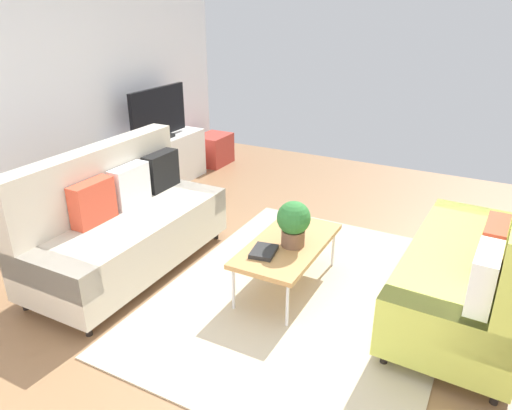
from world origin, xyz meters
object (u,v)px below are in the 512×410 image
object	(u,v)px
bottle_0	(149,136)
potted_plant	(294,222)
vase_1	(134,139)
table_book_0	(264,251)
couch_beige	(123,222)
tv	(159,114)
storage_trunk	(214,150)
vase_0	(124,144)
coffee_table	(288,246)
tv_console	(161,163)
couch_green	(478,266)

from	to	relation	value
bottle_0	potted_plant	bearing A→B (deg)	-116.35
vase_1	potted_plant	bearing A→B (deg)	-112.22
table_book_0	bottle_0	distance (m)	2.75
table_book_0	vase_1	xyz separation A→B (m)	(1.28, 2.40, 0.28)
couch_beige	tv	size ratio (longest dim) A/B	1.90
storage_trunk	table_book_0	distance (m)	3.59
table_book_0	vase_0	xyz separation A→B (m)	(1.10, 2.40, 0.27)
tv	vase_0	world-z (taller)	tv
couch_beige	vase_1	xyz separation A→B (m)	(1.41, 1.07, 0.27)
couch_beige	coffee_table	xyz separation A→B (m)	(0.39, -1.42, -0.06)
table_book_0	vase_0	world-z (taller)	vase_0
potted_plant	bottle_0	bearing A→B (deg)	63.65
storage_trunk	tv_console	bearing A→B (deg)	174.81
coffee_table	bottle_0	size ratio (longest dim) A/B	5.70
tv	vase_1	distance (m)	0.47
couch_green	vase_0	world-z (taller)	couch_green
potted_plant	bottle_0	xyz separation A→B (m)	(1.22, 2.46, 0.11)
coffee_table	bottle_0	world-z (taller)	bottle_0
tv	potted_plant	distance (m)	2.89
couch_green	table_book_0	distance (m)	1.61
couch_beige	bottle_0	size ratio (longest dim) A/B	9.86
couch_green	storage_trunk	size ratio (longest dim) A/B	3.72
couch_beige	vase_1	bearing A→B (deg)	-142.92
tv	vase_0	size ratio (longest dim) A/B	7.11
tv	bottle_0	size ratio (longest dim) A/B	5.18
storage_trunk	vase_0	distance (m)	1.76
table_book_0	vase_0	bearing A→B (deg)	65.40
couch_beige	coffee_table	world-z (taller)	couch_beige
tv	bottle_0	world-z (taller)	tv
tv_console	vase_0	bearing A→B (deg)	175.07
vase_1	bottle_0	bearing A→B (deg)	-26.95
couch_green	vase_1	world-z (taller)	couch_green
storage_trunk	couch_green	bearing A→B (deg)	-120.82
storage_trunk	vase_1	world-z (taller)	vase_1
bottle_0	tv_console	bearing A→B (deg)	9.96
couch_green	coffee_table	size ratio (longest dim) A/B	1.76
potted_plant	couch_green	bearing A→B (deg)	-77.72
coffee_table	tv	world-z (taller)	tv
bottle_0	storage_trunk	bearing A→B (deg)	-2.59
potted_plant	vase_0	bearing A→B (deg)	71.24
couch_beige	table_book_0	distance (m)	1.34
vase_1	table_book_0	bearing A→B (deg)	-117.96
couch_beige	vase_0	xyz separation A→B (m)	(1.23, 1.07, 0.26)
tv	table_book_0	distance (m)	2.92
table_book_0	couch_beige	bearing A→B (deg)	95.78
tv_console	vase_0	world-z (taller)	vase_0
bottle_0	vase_0	bearing A→B (deg)	165.67
potted_plant	vase_1	xyz separation A→B (m)	(1.04, 2.55, 0.09)
vase_1	tv	bearing A→B (deg)	-9.81
couch_beige	vase_1	size ratio (longest dim) A/B	11.60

